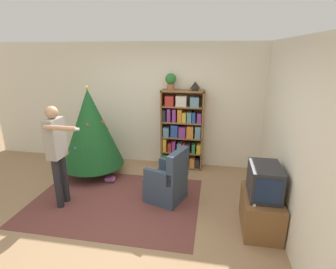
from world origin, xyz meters
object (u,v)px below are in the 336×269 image
at_px(television, 265,181).
at_px(armchair, 168,183).
at_px(bookshelf, 182,131).
at_px(standing_person, 57,149).
at_px(table_lamp, 195,85).
at_px(christmas_tree, 91,128).
at_px(potted_plant, 171,80).

xyz_separation_m(television, armchair, (-1.42, 0.50, -0.42)).
distance_m(bookshelf, standing_person, 2.49).
height_order(armchair, table_lamp, table_lamp).
bearing_deg(armchair, television, 89.91).
relative_size(bookshelf, television, 2.88).
bearing_deg(armchair, bookshelf, -163.23).
xyz_separation_m(christmas_tree, armchair, (1.66, -0.71, -0.65)).
xyz_separation_m(bookshelf, table_lamp, (0.25, 0.01, 0.96)).
distance_m(standing_person, potted_plant, 2.49).
xyz_separation_m(bookshelf, christmas_tree, (-1.72, -0.65, 0.17)).
distance_m(christmas_tree, armchair, 1.92).
xyz_separation_m(television, potted_plant, (-1.60, 1.87, 1.11)).
height_order(bookshelf, television, bookshelf).
relative_size(potted_plant, table_lamp, 1.64).
height_order(christmas_tree, potted_plant, potted_plant).
distance_m(bookshelf, christmas_tree, 1.84).
bearing_deg(television, christmas_tree, 158.59).
bearing_deg(bookshelf, table_lamp, 1.82).
bearing_deg(christmas_tree, table_lamp, 18.57).
xyz_separation_m(potted_plant, table_lamp, (0.49, 0.00, -0.09)).
height_order(christmas_tree, armchair, christmas_tree).
bearing_deg(table_lamp, christmas_tree, -161.43).
height_order(bookshelf, table_lamp, table_lamp).
relative_size(christmas_tree, potted_plant, 5.50).
relative_size(christmas_tree, standing_person, 1.10).
bearing_deg(armchair, potted_plant, -153.17).
xyz_separation_m(bookshelf, television, (1.36, -1.86, -0.07)).
relative_size(standing_person, table_lamp, 8.24).
xyz_separation_m(armchair, standing_person, (-1.67, -0.43, 0.65)).
bearing_deg(table_lamp, potted_plant, 180.00).
bearing_deg(standing_person, television, 89.95).
height_order(television, christmas_tree, christmas_tree).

